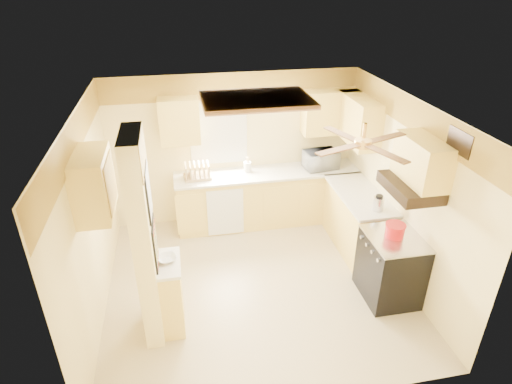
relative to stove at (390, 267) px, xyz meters
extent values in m
plane|color=#C6B089|center=(-1.67, 0.55, -0.46)|extent=(4.00, 4.00, 0.00)
plane|color=white|center=(-1.67, 0.55, 2.04)|extent=(4.00, 4.00, 0.00)
plane|color=#FFE89B|center=(-1.67, 2.45, 0.79)|extent=(4.00, 0.00, 4.00)
plane|color=#FFE89B|center=(-1.67, -1.35, 0.79)|extent=(4.00, 0.00, 4.00)
plane|color=#FFE89B|center=(-3.67, 0.55, 0.79)|extent=(0.00, 3.80, 3.80)
plane|color=#FFE89B|center=(0.33, 0.55, 0.79)|extent=(0.00, 3.80, 3.80)
cube|color=yellow|center=(-1.67, 2.43, 1.84)|extent=(4.00, 0.02, 0.40)
cube|color=#FFE89B|center=(-3.02, 0.00, 0.79)|extent=(0.20, 0.70, 2.50)
cube|color=#FFD965|center=(-2.80, 0.00, -0.01)|extent=(0.25, 0.55, 0.90)
cube|color=white|center=(-2.80, 0.00, 0.46)|extent=(0.28, 0.58, 0.04)
cube|color=#FFD965|center=(-1.17, 2.15, -0.01)|extent=(3.00, 0.60, 0.90)
cube|color=#FFD965|center=(0.03, 1.15, -0.01)|extent=(0.60, 1.40, 0.90)
cube|color=white|center=(-1.17, 2.14, 0.46)|extent=(3.04, 0.64, 0.04)
cube|color=white|center=(0.02, 1.15, 0.46)|extent=(0.64, 1.44, 0.04)
cube|color=white|center=(-1.92, 1.84, -0.03)|extent=(0.58, 0.02, 0.80)
cube|color=white|center=(-1.92, 2.44, 1.09)|extent=(0.92, 0.02, 1.02)
cube|color=white|center=(-1.92, 2.44, 1.09)|extent=(0.80, 0.02, 0.90)
cube|color=#FFD965|center=(-2.52, 2.27, 1.39)|extent=(0.60, 0.35, 0.70)
cube|color=#FFD965|center=(-0.12, 2.27, 1.39)|extent=(0.90, 0.35, 0.70)
cube|color=#FFD965|center=(0.16, 1.80, 1.39)|extent=(0.35, 1.00, 0.70)
cube|color=#FFD965|center=(-3.49, 0.30, 1.39)|extent=(0.35, 0.75, 0.70)
cube|color=#FFD965|center=(0.16, 0.00, 1.49)|extent=(0.35, 0.76, 0.52)
cube|color=black|center=(0.00, 0.00, -0.01)|extent=(0.65, 0.76, 0.90)
cube|color=silver|center=(0.00, 0.00, 0.44)|extent=(0.66, 0.77, 0.02)
cylinder|color=silver|center=(-0.33, -0.25, 0.34)|extent=(0.03, 0.05, 0.05)
cylinder|color=silver|center=(-0.33, -0.08, 0.34)|extent=(0.03, 0.05, 0.05)
cylinder|color=silver|center=(-0.33, 0.08, 0.34)|extent=(0.03, 0.05, 0.05)
cylinder|color=silver|center=(-0.33, 0.25, 0.34)|extent=(0.03, 0.05, 0.05)
cube|color=black|center=(0.07, 0.00, 1.16)|extent=(0.50, 0.76, 0.14)
cube|color=black|center=(-2.91, 0.00, 1.39)|extent=(0.02, 0.42, 0.57)
cube|color=white|center=(-2.90, 0.00, 1.39)|extent=(0.01, 0.37, 0.52)
cube|color=black|center=(-2.91, 0.00, 0.74)|extent=(0.02, 0.42, 0.57)
cube|color=yellow|center=(-2.90, 0.00, 0.74)|extent=(0.01, 0.37, 0.52)
cube|color=brown|center=(-1.57, 1.05, 2.00)|extent=(1.35, 0.95, 0.06)
cube|color=white|center=(-1.57, 1.05, 1.97)|extent=(1.15, 0.75, 0.02)
cylinder|color=gold|center=(-0.67, -0.15, 1.96)|extent=(0.04, 0.04, 0.16)
cylinder|color=gold|center=(-0.67, -0.15, 1.82)|extent=(0.18, 0.18, 0.08)
cube|color=brown|center=(-0.37, -0.04, 1.82)|extent=(0.55, 0.28, 0.01)
cube|color=brown|center=(-0.78, 0.15, 1.82)|extent=(0.28, 0.55, 0.01)
cube|color=brown|center=(-0.97, -0.26, 1.82)|extent=(0.55, 0.28, 0.01)
cube|color=brown|center=(-0.56, -0.45, 1.82)|extent=(0.28, 0.55, 0.01)
cube|color=black|center=(0.31, -0.35, 1.84)|extent=(0.02, 0.40, 0.25)
imported|color=white|center=(-0.27, 2.14, 0.63)|extent=(0.58, 0.43, 0.30)
imported|color=white|center=(-2.80, 0.03, 0.51)|extent=(0.26, 0.26, 0.05)
cylinder|color=red|center=(0.00, 0.04, 0.53)|extent=(0.24, 0.24, 0.15)
cylinder|color=red|center=(0.00, 0.04, 0.61)|extent=(0.25, 0.25, 0.02)
cylinder|color=silver|center=(0.06, 0.65, 0.58)|extent=(0.15, 0.15, 0.20)
cylinder|color=black|center=(0.06, 0.65, 0.69)|extent=(0.10, 0.10, 0.03)
cube|color=#D4B57A|center=(-2.31, 2.13, 0.50)|extent=(0.44, 0.35, 0.04)
cube|color=#D4B57A|center=(-2.49, 2.13, 0.60)|extent=(0.02, 0.28, 0.24)
cube|color=#D4B57A|center=(-2.42, 2.13, 0.60)|extent=(0.02, 0.28, 0.24)
cube|color=#D4B57A|center=(-2.34, 2.13, 0.60)|extent=(0.02, 0.28, 0.24)
cube|color=#D4B57A|center=(-2.27, 2.13, 0.60)|extent=(0.02, 0.28, 0.24)
cube|color=#D4B57A|center=(-2.20, 2.13, 0.60)|extent=(0.02, 0.28, 0.24)
cube|color=#D4B57A|center=(-2.13, 2.13, 0.60)|extent=(0.02, 0.28, 0.24)
cylinder|color=white|center=(-2.42, 2.13, 0.60)|extent=(0.02, 0.24, 0.24)
cylinder|color=white|center=(-2.27, 2.13, 0.60)|extent=(0.02, 0.24, 0.24)
cylinder|color=white|center=(-1.49, 2.23, 0.56)|extent=(0.13, 0.13, 0.16)
cylinder|color=#D4B57A|center=(-1.46, 2.23, 0.60)|extent=(0.01, 0.01, 0.25)
cylinder|color=#D4B57A|center=(-1.49, 2.26, 0.60)|extent=(0.01, 0.01, 0.25)
cylinder|color=#D4B57A|center=(-1.51, 2.23, 0.60)|extent=(0.01, 0.01, 0.25)
cylinder|color=#D4B57A|center=(-1.48, 2.21, 0.60)|extent=(0.01, 0.01, 0.25)
camera|label=1|loc=(-2.55, -4.04, 3.45)|focal=30.00mm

